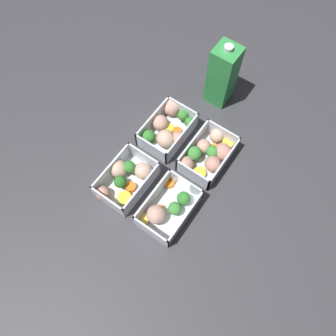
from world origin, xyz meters
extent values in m
plane|color=#38383D|center=(0.00, 0.00, 0.00)|extent=(4.00, 4.00, 0.00)
cube|color=silver|center=(-0.09, -0.07, 0.00)|extent=(0.15, 0.10, 0.00)
cube|color=silver|center=(-0.09, -0.12, 0.03)|extent=(0.15, 0.01, 0.06)
cube|color=silver|center=(-0.09, -0.02, 0.03)|extent=(0.15, 0.00, 0.06)
cube|color=silver|center=(-0.17, -0.07, 0.03)|extent=(0.01, 0.10, 0.06)
cube|color=silver|center=(-0.02, -0.07, 0.03)|extent=(0.00, 0.10, 0.06)
cylinder|color=#49883F|center=(-0.14, -0.03, 0.01)|extent=(0.01, 0.01, 0.02)
sphere|color=#388433|center=(-0.14, -0.03, 0.03)|extent=(0.03, 0.03, 0.03)
cylinder|color=#49883F|center=(-0.15, -0.06, 0.01)|extent=(0.01, 0.01, 0.02)
sphere|color=#388433|center=(-0.15, -0.06, 0.03)|extent=(0.03, 0.03, 0.03)
cylinder|color=yellow|center=(-0.10, -0.07, 0.01)|extent=(0.04, 0.04, 0.02)
sphere|color=tan|center=(-0.09, -0.03, 0.02)|extent=(0.04, 0.04, 0.04)
cylinder|color=orange|center=(-0.11, -0.05, 0.01)|extent=(0.03, 0.03, 0.01)
cylinder|color=#49883F|center=(-0.04, -0.10, 0.01)|extent=(0.01, 0.01, 0.01)
sphere|color=#388433|center=(-0.04, -0.10, 0.03)|extent=(0.04, 0.04, 0.04)
sphere|color=beige|center=(-0.06, -0.05, 0.03)|extent=(0.07, 0.07, 0.05)
sphere|color=#D19E8C|center=(-0.16, -0.10, 0.03)|extent=(0.07, 0.07, 0.05)
sphere|color=#D19E8C|center=(-0.10, -0.10, 0.03)|extent=(0.06, 0.06, 0.05)
cube|color=silver|center=(0.09, -0.07, 0.00)|extent=(0.15, 0.10, 0.00)
cube|color=silver|center=(0.09, -0.12, 0.03)|extent=(0.15, 0.01, 0.06)
cube|color=silver|center=(0.09, -0.02, 0.03)|extent=(0.15, 0.00, 0.06)
cube|color=silver|center=(0.02, -0.07, 0.03)|extent=(0.00, 0.10, 0.06)
cube|color=silver|center=(0.17, -0.07, 0.03)|extent=(0.01, 0.10, 0.06)
cylinder|color=#407A37|center=(0.11, -0.07, 0.01)|extent=(0.01, 0.01, 0.02)
sphere|color=#2D7228|center=(0.11, -0.07, 0.03)|extent=(0.03, 0.03, 0.03)
sphere|color=beige|center=(0.08, -0.10, 0.03)|extent=(0.05, 0.05, 0.05)
sphere|color=beige|center=(0.05, -0.05, 0.03)|extent=(0.05, 0.05, 0.04)
cylinder|color=yellow|center=(0.13, -0.04, 0.01)|extent=(0.05, 0.05, 0.02)
cylinder|color=orange|center=(0.10, -0.05, 0.01)|extent=(0.03, 0.03, 0.02)
cylinder|color=#49883F|center=(0.06, -0.08, 0.01)|extent=(0.01, 0.01, 0.02)
sphere|color=#388433|center=(0.06, -0.08, 0.03)|extent=(0.03, 0.03, 0.03)
sphere|color=tan|center=(0.15, -0.09, 0.02)|extent=(0.05, 0.05, 0.04)
cube|color=silver|center=(-0.09, 0.07, 0.00)|extent=(0.15, 0.10, 0.00)
cube|color=silver|center=(-0.09, 0.02, 0.03)|extent=(0.15, 0.00, 0.06)
cube|color=silver|center=(-0.09, 0.12, 0.03)|extent=(0.15, 0.01, 0.06)
cube|color=silver|center=(-0.17, 0.07, 0.03)|extent=(0.01, 0.10, 0.06)
cube|color=silver|center=(-0.02, 0.07, 0.03)|extent=(0.00, 0.10, 0.06)
cylinder|color=#519448|center=(-0.07, 0.04, 0.01)|extent=(0.01, 0.01, 0.02)
sphere|color=#42933D|center=(-0.07, 0.04, 0.04)|extent=(0.04, 0.04, 0.04)
cylinder|color=orange|center=(-0.13, 0.07, 0.01)|extent=(0.03, 0.03, 0.01)
cylinder|color=#519448|center=(-0.10, 0.07, 0.01)|extent=(0.01, 0.01, 0.02)
sphere|color=#42933D|center=(-0.10, 0.07, 0.03)|extent=(0.03, 0.03, 0.03)
sphere|color=#D19E8C|center=(-0.11, 0.04, 0.02)|extent=(0.05, 0.05, 0.04)
sphere|color=tan|center=(-0.08, 0.09, 0.03)|extent=(0.05, 0.05, 0.04)
cylinder|color=yellow|center=(-0.04, 0.07, 0.01)|extent=(0.04, 0.04, 0.01)
sphere|color=tan|center=(-0.04, 0.03, 0.02)|extent=(0.04, 0.04, 0.04)
sphere|color=beige|center=(-0.16, 0.05, 0.02)|extent=(0.05, 0.05, 0.04)
sphere|color=tan|center=(-0.12, 0.09, 0.03)|extent=(0.06, 0.06, 0.05)
cylinder|color=yellow|center=(-0.16, 0.09, 0.01)|extent=(0.04, 0.04, 0.02)
cube|color=silver|center=(0.09, 0.07, 0.00)|extent=(0.15, 0.10, 0.00)
cube|color=silver|center=(0.09, 0.02, 0.03)|extent=(0.15, 0.00, 0.06)
cube|color=silver|center=(0.09, 0.12, 0.03)|extent=(0.15, 0.01, 0.06)
cube|color=silver|center=(0.02, 0.07, 0.03)|extent=(0.00, 0.10, 0.06)
cube|color=silver|center=(0.17, 0.07, 0.03)|extent=(0.01, 0.10, 0.06)
cylinder|color=#49883F|center=(0.05, 0.08, 0.01)|extent=(0.01, 0.01, 0.01)
sphere|color=#388433|center=(0.05, 0.08, 0.03)|extent=(0.03, 0.03, 0.03)
cylinder|color=orange|center=(0.10, 0.05, 0.01)|extent=(0.03, 0.03, 0.01)
cylinder|color=orange|center=(0.03, 0.02, 0.01)|extent=(0.03, 0.03, 0.01)
cylinder|color=#519448|center=(0.08, 0.08, 0.01)|extent=(0.01, 0.01, 0.01)
sphere|color=#42933D|center=(0.08, 0.08, 0.03)|extent=(0.03, 0.03, 0.03)
cylinder|color=#DBC647|center=(0.15, 0.02, 0.01)|extent=(0.04, 0.04, 0.01)
sphere|color=#D19E8C|center=(0.12, 0.05, 0.03)|extent=(0.06, 0.06, 0.05)
cube|color=green|center=(-0.29, -0.02, 0.10)|extent=(0.07, 0.07, 0.19)
cylinder|color=white|center=(-0.29, -0.02, 0.20)|extent=(0.02, 0.02, 0.01)
camera|label=1|loc=(0.29, 0.21, 0.81)|focal=35.00mm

